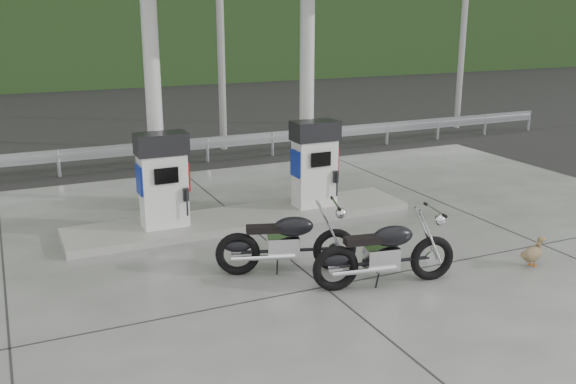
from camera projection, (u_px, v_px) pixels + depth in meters
name	position (u px, v px, depth m)	size (l,w,h in m)	color
ground	(297.00, 266.00, 10.80)	(160.00, 160.00, 0.00)	black
forecourt_apron	(297.00, 265.00, 10.80)	(18.00, 14.00, 0.02)	slate
pump_island	(244.00, 218.00, 12.96)	(7.00, 1.40, 0.15)	gray
gas_pump_left	(163.00, 180.00, 12.05)	(0.95, 0.55, 1.80)	white
gas_pump_right	(315.00, 164.00, 13.34)	(0.95, 0.55, 1.80)	white
canopy_column_left	(153.00, 92.00, 11.97)	(0.30, 0.30, 5.00)	white
canopy_column_right	(307.00, 84.00, 13.25)	(0.30, 0.30, 5.00)	white
guardrail	(172.00, 140.00, 17.60)	(26.00, 0.16, 1.42)	#9FA2A6
road	(145.00, 143.00, 20.86)	(60.00, 7.00, 0.01)	black
utility_pole_b	(220.00, 16.00, 18.82)	(0.22, 0.22, 8.00)	gray
utility_pole_c	(464.00, 15.00, 22.43)	(0.22, 0.22, 8.00)	gray
tree_band	(70.00, 32.00, 36.22)	(80.00, 6.00, 6.00)	black
forested_hills	(36.00, 54.00, 63.27)	(100.00, 40.00, 140.00)	black
motorcycle_left	(385.00, 253.00, 9.88)	(2.18, 0.69, 1.03)	black
motorcycle_right	(287.00, 243.00, 10.36)	(2.15, 0.68, 1.02)	black
duck	(532.00, 255.00, 10.68)	(0.57, 0.16, 0.41)	brown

